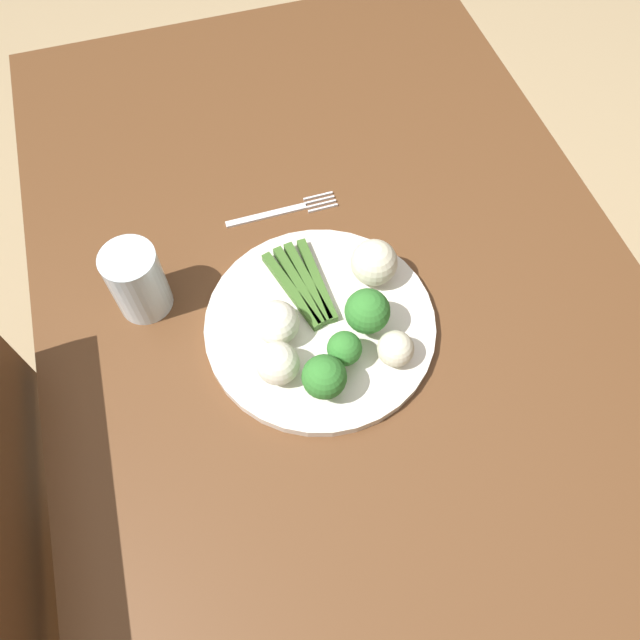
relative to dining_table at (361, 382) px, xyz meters
name	(u,v)px	position (x,y,z in m)	size (l,w,h in m)	color
ground_plane	(345,492)	(0.00, 0.00, -0.64)	(6.00, 6.00, 0.02)	tan
dining_table	(361,382)	(0.00, 0.00, 0.00)	(1.45, 0.81, 0.73)	brown
chair	(12,564)	(0.07, -0.54, -0.13)	(0.41, 0.41, 0.87)	brown
plate	(320,325)	(-0.05, -0.05, 0.11)	(0.30, 0.30, 0.01)	silver
asparagus_bundle	(304,285)	(-0.11, -0.05, 0.12)	(0.14, 0.07, 0.01)	#3D6626
broccoli_back	(344,349)	(0.01, -0.03, 0.15)	(0.04, 0.04, 0.05)	#609E3D
broccoli_left	(324,377)	(0.04, -0.07, 0.15)	(0.05, 0.05, 0.07)	#609E3D
broccoli_near_center	(367,312)	(-0.02, 0.01, 0.16)	(0.06, 0.06, 0.07)	#609E3D
cauliflower_mid	(278,363)	(0.01, -0.12, 0.14)	(0.05, 0.05, 0.05)	silver
cauliflower_near_fork	(374,263)	(-0.10, 0.04, 0.15)	(0.06, 0.06, 0.06)	beige
cauliflower_edge	(396,349)	(0.03, 0.03, 0.14)	(0.05, 0.05, 0.05)	beige
cauliflower_right	(277,323)	(-0.05, -0.10, 0.14)	(0.06, 0.06, 0.06)	white
fork	(283,211)	(-0.25, -0.04, 0.10)	(0.03, 0.17, 0.00)	silver
water_glass	(137,281)	(-0.15, -0.26, 0.15)	(0.07, 0.07, 0.10)	silver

